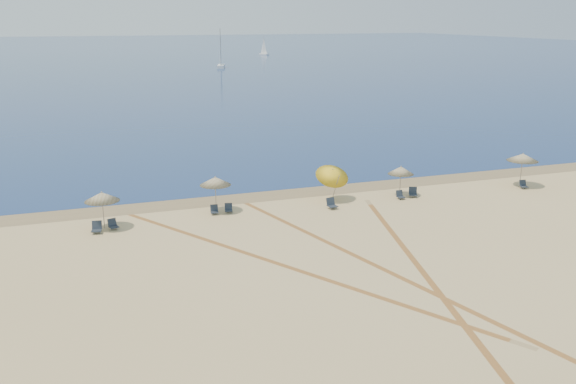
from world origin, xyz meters
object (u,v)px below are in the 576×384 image
at_px(chair_6, 400,195).
at_px(chair_7, 413,193).
at_px(umbrella_3, 333,173).
at_px(chair_2, 113,225).
at_px(chair_3, 214,210).
at_px(umbrella_4, 401,170).
at_px(umbrella_1, 102,197).
at_px(chair_4, 229,208).
at_px(sailboat_2, 264,49).
at_px(chair_1, 97,228).
at_px(umbrella_5, 523,157).
at_px(chair_8, 523,185).
at_px(sailboat_1, 221,56).
at_px(umbrella_2, 215,181).
at_px(chair_5, 332,204).

xyz_separation_m(chair_6, chair_7, (1.15, 0.20, 0.04)).
distance_m(umbrella_3, chair_2, 15.29).
bearing_deg(chair_6, chair_3, 175.34).
bearing_deg(umbrella_4, umbrella_3, 175.71).
relative_size(umbrella_1, chair_3, 3.67).
bearing_deg(chair_4, chair_2, -161.82).
height_order(chair_7, sailboat_2, sailboat_2).
distance_m(chair_3, chair_6, 13.42).
bearing_deg(chair_2, umbrella_1, 129.04).
bearing_deg(chair_1, umbrella_3, 15.66).
bearing_deg(chair_4, umbrella_4, 10.05).
bearing_deg(umbrella_4, chair_2, -177.73).
bearing_deg(chair_2, umbrella_5, -17.18).
height_order(umbrella_4, chair_2, umbrella_4).
relative_size(chair_1, chair_4, 1.17).
bearing_deg(chair_8, sailboat_1, 98.12).
relative_size(umbrella_2, chair_8, 3.59).
height_order(chair_5, sailboat_1, sailboat_1).
bearing_deg(chair_1, chair_5, 9.83).
xyz_separation_m(umbrella_2, chair_7, (14.31, -1.16, -1.81)).
bearing_deg(chair_2, chair_1, -176.34).
distance_m(umbrella_3, sailboat_2, 173.08).
height_order(chair_4, chair_5, chair_5).
height_order(chair_5, chair_8, chair_5).
height_order(umbrella_1, umbrella_5, umbrella_5).
xyz_separation_m(chair_4, sailboat_2, (52.75, 167.31, 1.65)).
xyz_separation_m(chair_2, sailboat_2, (60.29, 168.28, 1.63)).
height_order(chair_3, sailboat_1, sailboat_1).
distance_m(umbrella_3, umbrella_4, 5.20).
xyz_separation_m(umbrella_2, sailboat_2, (53.49, 166.87, -0.20)).
distance_m(umbrella_2, chair_7, 14.48).
bearing_deg(umbrella_5, chair_2, -179.71).
relative_size(umbrella_1, chair_6, 3.91).
bearing_deg(sailboat_1, sailboat_2, 78.35).
bearing_deg(umbrella_4, chair_3, 179.51).
relative_size(umbrella_4, chair_2, 3.00).
height_order(umbrella_2, chair_6, umbrella_2).
xyz_separation_m(umbrella_3, umbrella_5, (15.28, -1.04, 0.26)).
distance_m(umbrella_2, umbrella_5, 23.66).
xyz_separation_m(chair_5, chair_6, (5.55, 0.51, -0.05)).
relative_size(chair_3, chair_7, 0.77).
xyz_separation_m(chair_7, sailboat_1, (12.98, 119.00, 2.63)).
bearing_deg(umbrella_5, sailboat_1, 88.24).
distance_m(umbrella_4, sailboat_2, 172.18).
bearing_deg(sailboat_2, chair_6, -123.45).
bearing_deg(chair_1, chair_4, 19.12).
bearing_deg(umbrella_2, chair_7, -4.63).
bearing_deg(chair_1, sailboat_1, 83.77).
relative_size(umbrella_2, chair_3, 3.80).
distance_m(umbrella_2, umbrella_3, 8.35).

